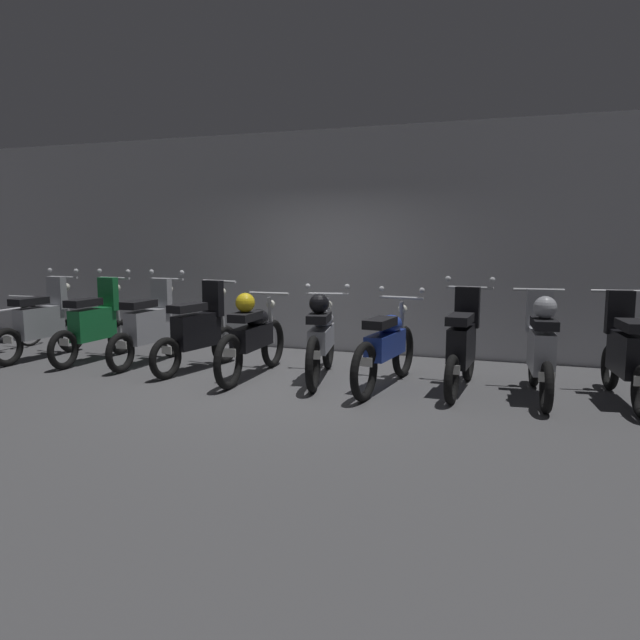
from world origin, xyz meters
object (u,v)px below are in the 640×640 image
(motorbike_slot_0, at_px, (42,322))
(motorbike_slot_1, at_px, (95,324))
(motorbike_slot_4, at_px, (252,336))
(bicycle, at_px, (4,329))
(motorbike_slot_7, at_px, (462,345))
(motorbike_slot_8, at_px, (541,347))
(motorbike_slot_9, at_px, (625,354))
(motorbike_slot_3, at_px, (199,331))
(motorbike_slot_6, at_px, (386,346))
(motorbike_slot_2, at_px, (149,326))
(motorbike_slot_5, at_px, (321,337))

(motorbike_slot_0, bearing_deg, motorbike_slot_1, 6.74)
(motorbike_slot_4, relative_size, bicycle, 1.13)
(motorbike_slot_7, distance_m, motorbike_slot_8, 0.85)
(motorbike_slot_9, bearing_deg, motorbike_slot_3, -178.60)
(motorbike_slot_6, distance_m, motorbike_slot_9, 2.56)
(motorbike_slot_6, relative_size, motorbike_slot_7, 1.16)
(motorbike_slot_3, bearing_deg, bicycle, 177.54)
(motorbike_slot_0, height_order, motorbike_slot_7, same)
(motorbike_slot_1, distance_m, motorbike_slot_9, 6.81)
(motorbike_slot_7, xyz_separation_m, bicycle, (-6.91, 0.10, -0.17))
(motorbike_slot_1, bearing_deg, motorbike_slot_2, 5.23)
(motorbike_slot_3, distance_m, motorbike_slot_8, 4.25)
(motorbike_slot_0, bearing_deg, motorbike_slot_4, -1.37)
(motorbike_slot_4, bearing_deg, motorbike_slot_1, 175.93)
(motorbike_slot_0, bearing_deg, motorbike_slot_7, 0.88)
(motorbike_slot_4, height_order, motorbike_slot_9, motorbike_slot_9)
(motorbike_slot_2, distance_m, bicycle, 2.65)
(motorbike_slot_3, relative_size, motorbike_slot_5, 0.86)
(motorbike_slot_4, xyz_separation_m, motorbike_slot_5, (0.85, 0.19, 0.00))
(motorbike_slot_5, height_order, bicycle, motorbike_slot_5)
(motorbike_slot_1, bearing_deg, motorbike_slot_8, -0.63)
(motorbike_slot_7, bearing_deg, motorbike_slot_4, -176.14)
(motorbike_slot_1, distance_m, motorbike_slot_2, 0.86)
(motorbike_slot_0, distance_m, motorbike_slot_7, 5.97)
(motorbike_slot_1, height_order, motorbike_slot_9, motorbike_slot_1)
(motorbike_slot_2, bearing_deg, motorbike_slot_6, -3.89)
(motorbike_slot_7, height_order, motorbike_slot_8, motorbike_slot_7)
(motorbike_slot_5, relative_size, motorbike_slot_8, 1.15)
(motorbike_slot_5, xyz_separation_m, motorbike_slot_8, (2.56, -0.07, 0.04))
(motorbike_slot_7, bearing_deg, motorbike_slot_3, -179.22)
(motorbike_slot_4, relative_size, motorbike_slot_7, 1.16)
(motorbike_slot_2, height_order, motorbike_slot_3, motorbike_slot_2)
(motorbike_slot_2, bearing_deg, motorbike_slot_1, -174.77)
(motorbike_slot_2, bearing_deg, motorbike_slot_9, -0.09)
(motorbike_slot_1, bearing_deg, motorbike_slot_3, -1.86)
(motorbike_slot_7, bearing_deg, motorbike_slot_0, -179.12)
(motorbike_slot_5, bearing_deg, motorbike_slot_7, -0.54)
(bicycle, bearing_deg, motorbike_slot_7, -0.86)
(motorbike_slot_2, height_order, motorbike_slot_7, same)
(motorbike_slot_3, distance_m, motorbike_slot_6, 2.56)
(motorbike_slot_2, xyz_separation_m, motorbike_slot_9, (5.96, -0.01, -0.00))
(motorbike_slot_9, height_order, bicycle, motorbike_slot_9)
(motorbike_slot_1, height_order, motorbike_slot_3, motorbike_slot_1)
(motorbike_slot_1, height_order, motorbike_slot_2, same)
(motorbike_slot_7, height_order, bicycle, motorbike_slot_7)
(motorbike_slot_2, distance_m, motorbike_slot_6, 3.42)
(motorbike_slot_9, bearing_deg, motorbike_slot_2, 179.91)
(motorbike_slot_4, bearing_deg, motorbike_slot_3, 171.50)
(motorbike_slot_7, relative_size, motorbike_slot_8, 1.00)
(motorbike_slot_4, bearing_deg, motorbike_slot_2, 171.33)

